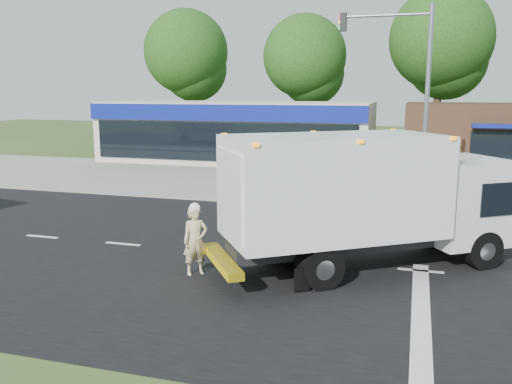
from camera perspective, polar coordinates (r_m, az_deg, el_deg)
ground at (r=15.58m, az=5.77°, el=-7.27°), size 120.00×120.00×0.00m
road_asphalt at (r=15.57m, az=5.77°, el=-7.26°), size 60.00×14.00×0.02m
sidewalk at (r=23.41m, az=9.57°, el=-1.10°), size 60.00×2.40×0.12m
parking_apron at (r=29.09m, az=11.00°, el=1.06°), size 60.00×9.00×0.02m
lane_markings at (r=14.12m, az=10.17°, el=-9.24°), size 55.20×7.00×0.01m
ems_box_truck at (r=14.66m, az=11.30°, el=-0.04°), size 8.25×6.78×3.67m
emergency_worker at (r=14.28m, az=-6.40°, el=-5.00°), size 0.79×0.76×1.93m
retail_strip_mall at (r=36.54m, az=-2.19°, el=6.35°), size 18.00×6.20×4.00m
brown_storefront at (r=34.92m, az=23.67°, el=5.24°), size 10.00×6.70×4.00m
traffic_signal_pole at (r=22.17m, az=15.92°, el=10.65°), size 3.51×0.25×8.00m
background_trees at (r=42.96m, az=12.16°, el=13.95°), size 36.77×7.39×12.10m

